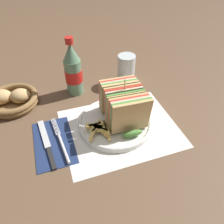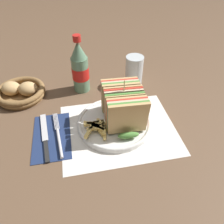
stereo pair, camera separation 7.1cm
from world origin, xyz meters
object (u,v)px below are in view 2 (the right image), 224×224
at_px(club_sandwich, 123,106).
at_px(bread_basket, 21,92).
at_px(knife, 45,137).
at_px(glass_near, 134,73).
at_px(coke_bottle_near, 80,68).
at_px(fork, 59,138).
at_px(plate_main, 113,123).

distance_m(club_sandwich, bread_basket, 0.41).
height_order(knife, bread_basket, bread_basket).
bearing_deg(knife, glass_near, 28.55).
bearing_deg(coke_bottle_near, bread_basket, -178.73).
relative_size(coke_bottle_near, bread_basket, 1.22).
bearing_deg(club_sandwich, fork, -171.69).
relative_size(fork, coke_bottle_near, 0.88).
bearing_deg(glass_near, bread_basket, -179.34).
xyz_separation_m(club_sandwich, knife, (-0.25, -0.01, -0.07)).
xyz_separation_m(knife, glass_near, (0.35, 0.24, 0.05)).
height_order(fork, coke_bottle_near, coke_bottle_near).
bearing_deg(club_sandwich, coke_bottle_near, 116.72).
distance_m(plate_main, glass_near, 0.26).
xyz_separation_m(glass_near, bread_basket, (-0.44, -0.01, -0.03)).
bearing_deg(bread_basket, coke_bottle_near, 1.27).
bearing_deg(glass_near, fork, -140.18).
bearing_deg(glass_near, plate_main, -119.98).
relative_size(plate_main, knife, 1.18).
bearing_deg(knife, plate_main, -2.01).
distance_m(coke_bottle_near, glass_near, 0.21).
height_order(knife, coke_bottle_near, coke_bottle_near).
bearing_deg(club_sandwich, glass_near, 66.53).
bearing_deg(coke_bottle_near, plate_main, -70.02).
bearing_deg(glass_near, club_sandwich, -113.47).
distance_m(plate_main, fork, 0.18).
height_order(plate_main, coke_bottle_near, coke_bottle_near).
bearing_deg(fork, coke_bottle_near, 63.60).
bearing_deg(plate_main, fork, -170.00).
xyz_separation_m(knife, bread_basket, (-0.09, 0.23, 0.02)).
height_order(fork, bread_basket, bread_basket).
xyz_separation_m(knife, coke_bottle_near, (0.14, 0.24, 0.09)).
relative_size(plate_main, coke_bottle_near, 1.10).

